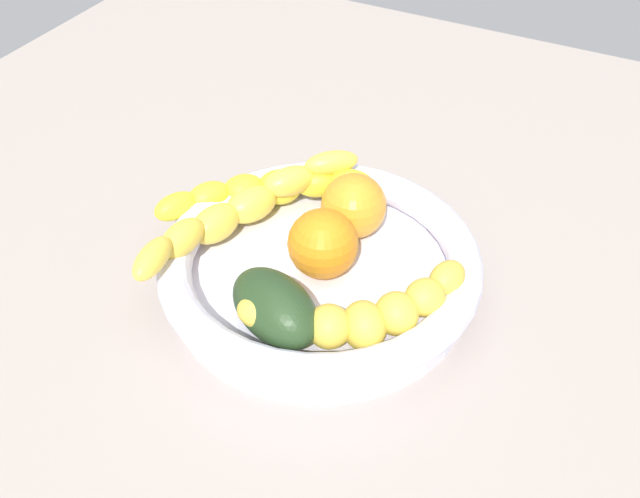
{
  "coord_description": "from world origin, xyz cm",
  "views": [
    {
      "loc": [
        -24.32,
        46.92,
        53.26
      ],
      "look_at": [
        0.0,
        0.0,
        7.93
      ],
      "focal_mm": 44.15,
      "sensor_mm": 36.0,
      "label": 1
    }
  ],
  "objects_px": {
    "banana_arching_top": "(263,190)",
    "orange_mid_left": "(352,205)",
    "banana_draped_left": "(361,314)",
    "avocado_dark": "(276,308)",
    "fruit_bowl": "(320,268)",
    "orange_front": "(319,242)",
    "banana_draped_right": "(238,211)"
  },
  "relations": [
    {
      "from": "banana_draped_left",
      "to": "banana_arching_top",
      "type": "bearing_deg",
      "value": -35.08
    },
    {
      "from": "fruit_bowl",
      "to": "banana_draped_left",
      "type": "height_order",
      "value": "banana_draped_left"
    },
    {
      "from": "fruit_bowl",
      "to": "orange_front",
      "type": "xyz_separation_m",
      "value": [
        0.0,
        -0.01,
        0.03
      ]
    },
    {
      "from": "banana_arching_top",
      "to": "orange_mid_left",
      "type": "distance_m",
      "value": 0.09
    },
    {
      "from": "banana_arching_top",
      "to": "orange_mid_left",
      "type": "xyz_separation_m",
      "value": [
        -0.09,
        -0.01,
        0.01
      ]
    },
    {
      "from": "banana_draped_left",
      "to": "banana_arching_top",
      "type": "distance_m",
      "value": 0.19
    },
    {
      "from": "orange_front",
      "to": "banana_draped_left",
      "type": "bearing_deg",
      "value": 139.77
    },
    {
      "from": "fruit_bowl",
      "to": "orange_front",
      "type": "height_order",
      "value": "orange_front"
    },
    {
      "from": "avocado_dark",
      "to": "orange_front",
      "type": "bearing_deg",
      "value": -86.87
    },
    {
      "from": "banana_draped_left",
      "to": "orange_mid_left",
      "type": "distance_m",
      "value": 0.14
    },
    {
      "from": "avocado_dark",
      "to": "fruit_bowl",
      "type": "bearing_deg",
      "value": -89.55
    },
    {
      "from": "banana_draped_left",
      "to": "orange_mid_left",
      "type": "xyz_separation_m",
      "value": [
        0.07,
        -0.12,
        0.0
      ]
    },
    {
      "from": "banana_arching_top",
      "to": "orange_front",
      "type": "bearing_deg",
      "value": 149.4
    },
    {
      "from": "banana_draped_right",
      "to": "avocado_dark",
      "type": "relative_size",
      "value": 2.72
    },
    {
      "from": "fruit_bowl",
      "to": "banana_draped_left",
      "type": "xyz_separation_m",
      "value": [
        -0.07,
        0.05,
        0.02
      ]
    },
    {
      "from": "fruit_bowl",
      "to": "orange_front",
      "type": "bearing_deg",
      "value": -54.22
    },
    {
      "from": "fruit_bowl",
      "to": "banana_arching_top",
      "type": "distance_m",
      "value": 0.11
    },
    {
      "from": "orange_front",
      "to": "orange_mid_left",
      "type": "height_order",
      "value": "orange_front"
    },
    {
      "from": "banana_draped_right",
      "to": "orange_mid_left",
      "type": "height_order",
      "value": "orange_mid_left"
    },
    {
      "from": "banana_draped_right",
      "to": "banana_arching_top",
      "type": "bearing_deg",
      "value": -88.37
    },
    {
      "from": "fruit_bowl",
      "to": "banana_draped_left",
      "type": "distance_m",
      "value": 0.09
    },
    {
      "from": "orange_mid_left",
      "to": "orange_front",
      "type": "bearing_deg",
      "value": 87.55
    },
    {
      "from": "banana_draped_left",
      "to": "avocado_dark",
      "type": "relative_size",
      "value": 1.7
    },
    {
      "from": "banana_arching_top",
      "to": "banana_draped_left",
      "type": "bearing_deg",
      "value": 144.92
    },
    {
      "from": "banana_draped_left",
      "to": "banana_draped_right",
      "type": "bearing_deg",
      "value": -22.28
    },
    {
      "from": "banana_draped_left",
      "to": "avocado_dark",
      "type": "bearing_deg",
      "value": 22.86
    },
    {
      "from": "banana_arching_top",
      "to": "avocado_dark",
      "type": "relative_size",
      "value": 1.89
    },
    {
      "from": "banana_arching_top",
      "to": "banana_draped_right",
      "type": "bearing_deg",
      "value": 91.63
    },
    {
      "from": "banana_draped_left",
      "to": "avocado_dark",
      "type": "distance_m",
      "value": 0.07
    },
    {
      "from": "banana_draped_left",
      "to": "banana_arching_top",
      "type": "height_order",
      "value": "banana_draped_left"
    },
    {
      "from": "orange_front",
      "to": "avocado_dark",
      "type": "distance_m",
      "value": 0.09
    },
    {
      "from": "banana_draped_left",
      "to": "banana_arching_top",
      "type": "xyz_separation_m",
      "value": [
        0.16,
        -0.11,
        -0.0
      ]
    }
  ]
}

